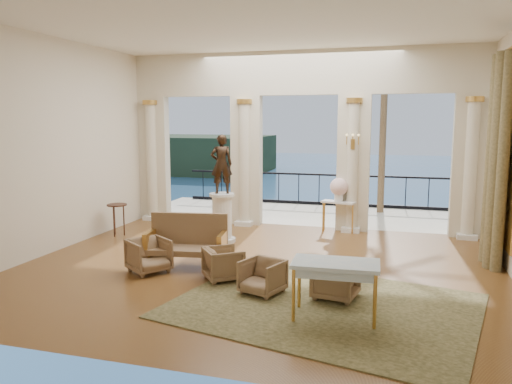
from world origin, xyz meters
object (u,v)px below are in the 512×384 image
(armchair_c, at_px, (335,278))
(armchair_d, at_px, (224,262))
(armchair_a, at_px, (149,254))
(side_table, at_px, (117,209))
(console_table, at_px, (338,206))
(statue, at_px, (222,164))
(pedestal, at_px, (222,218))
(game_table, at_px, (336,268))
(settee, at_px, (187,241))
(armchair_b, at_px, (262,275))

(armchair_c, bearing_deg, armchair_d, -91.18)
(armchair_a, distance_m, side_table, 3.25)
(console_table, bearing_deg, armchair_a, -111.55)
(statue, bearing_deg, side_table, -19.93)
(armchair_d, xyz_separation_m, side_table, (-3.62, 2.48, 0.34))
(pedestal, height_order, statue, statue)
(game_table, bearing_deg, settee, 146.61)
(game_table, xyz_separation_m, statue, (-3.07, 3.80, 1.05))
(armchair_c, relative_size, settee, 0.42)
(armchair_c, distance_m, armchair_d, 2.03)
(armchair_a, distance_m, settee, 0.79)
(armchair_a, bearing_deg, console_table, 1.27)
(armchair_b, height_order, game_table, game_table)
(side_table, bearing_deg, game_table, -32.69)
(game_table, relative_size, statue, 0.92)
(settee, distance_m, game_table, 3.56)
(armchair_c, height_order, pedestal, pedestal)
(armchair_d, height_order, console_table, console_table)
(game_table, xyz_separation_m, pedestal, (-3.07, 3.80, -0.20))
(armchair_b, xyz_separation_m, console_table, (0.63, 4.86, 0.33))
(settee, bearing_deg, side_table, 136.16)
(settee, relative_size, pedestal, 1.41)
(armchair_a, height_order, console_table, console_table)
(armchair_c, bearing_deg, statue, -125.61)
(armchair_c, distance_m, statue, 4.47)
(pedestal, xyz_separation_m, statue, (0.00, -0.00, 1.25))
(game_table, xyz_separation_m, side_table, (-5.71, 3.66, -0.08))
(armchair_a, xyz_separation_m, game_table, (3.57, -1.23, 0.40))
(pedestal, bearing_deg, side_table, -177.03)
(console_table, bearing_deg, armchair_b, -84.62)
(armchair_c, xyz_separation_m, side_table, (-5.61, 2.86, 0.33))
(armchair_b, distance_m, statue, 3.89)
(armchair_a, relative_size, settee, 0.43)
(game_table, height_order, pedestal, pedestal)
(armchair_b, xyz_separation_m, armchair_c, (1.15, 0.11, 0.02))
(armchair_a, relative_size, console_table, 0.79)
(armchair_b, xyz_separation_m, game_table, (1.25, -0.69, 0.43))
(armchair_d, bearing_deg, side_table, 17.59)
(settee, bearing_deg, armchair_b, -40.67)
(console_table, distance_m, side_table, 5.43)
(settee, bearing_deg, console_table, 48.08)
(armchair_b, distance_m, settee, 2.13)
(armchair_c, bearing_deg, armchair_b, -74.98)
(armchair_c, height_order, side_table, side_table)
(armchair_c, xyz_separation_m, game_table, (0.10, -0.80, 0.41))
(pedestal, bearing_deg, armchair_b, -59.70)
(console_table, bearing_deg, armchair_d, -95.85)
(armchair_b, distance_m, console_table, 4.91)
(armchair_a, height_order, armchair_d, armchair_a)
(armchair_a, bearing_deg, pedestal, 24.55)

